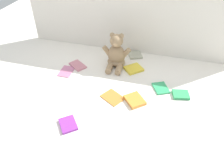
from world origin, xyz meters
TOP-DOWN VIEW (x-y plane):
  - ground_plane at (0.00, 0.00)m, footprint 3.20×3.20m
  - backdrop_drape at (0.00, 0.38)m, footprint 1.63×0.03m
  - teddy_bear at (-0.05, 0.15)m, footprint 0.21×0.19m
  - book_case_0 at (0.08, 0.12)m, footprint 0.15×0.15m
  - book_case_1 at (-0.37, -0.02)m, footprint 0.09×0.13m
  - book_case_2 at (-0.32, 0.06)m, footprint 0.15×0.14m
  - book_case_3 at (0.01, -0.20)m, footprint 0.16×0.15m
  - book_case_4 at (0.29, -0.04)m, footprint 0.12×0.14m
  - book_case_5 at (0.15, -0.19)m, footprint 0.15×0.15m
  - book_case_6 at (0.41, -0.07)m, footprint 0.11×0.10m
  - book_case_7 at (0.06, 0.31)m, footprint 0.13×0.14m
  - book_case_8 at (-0.16, -0.46)m, footprint 0.13×0.13m

SIDE VIEW (x-z plane):
  - ground_plane at x=0.00m, z-range 0.00..0.00m
  - book_case_3 at x=0.01m, z-range 0.00..0.01m
  - book_case_1 at x=-0.37m, z-range 0.00..0.01m
  - book_case_4 at x=0.29m, z-range 0.00..0.01m
  - book_case_2 at x=-0.32m, z-range 0.00..0.01m
  - book_case_8 at x=-0.16m, z-range 0.00..0.01m
  - book_case_7 at x=0.06m, z-range 0.00..0.01m
  - book_case_6 at x=0.41m, z-range 0.00..0.02m
  - book_case_0 at x=0.08m, z-range 0.00..0.02m
  - book_case_5 at x=0.15m, z-range 0.00..0.02m
  - teddy_bear at x=-0.05m, z-range -0.03..0.22m
  - backdrop_drape at x=0.00m, z-range 0.00..0.58m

